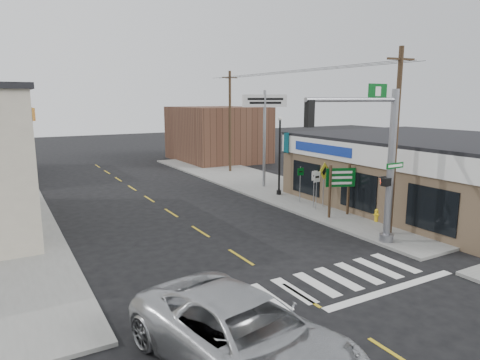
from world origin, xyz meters
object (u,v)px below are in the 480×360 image
dance_center_sign (265,115)px  traffic_signal_pole (378,152)px  fire_hydrant (377,215)px  utility_pole_far (230,121)px  suv (244,336)px  lamp_post (280,150)px  utility_pole_near (395,141)px  bare_tree (389,153)px  guide_sign (340,183)px

dance_center_sign → traffic_signal_pole: bearing=-86.2°
fire_hydrant → utility_pole_far: bearing=86.8°
dance_center_sign → fire_hydrant: bearing=-73.7°
dance_center_sign → utility_pole_far: bearing=97.0°
suv → traffic_signal_pole: 10.94m
lamp_post → utility_pole_near: size_ratio=0.60×
dance_center_sign → utility_pole_near: utility_pole_near is taller
traffic_signal_pole → bare_tree: bearing=33.7°
dance_center_sign → bare_tree: dance_center_sign is taller
fire_hydrant → dance_center_sign: size_ratio=0.10×
fire_hydrant → utility_pole_near: utility_pole_near is taller
guide_sign → utility_pole_near: size_ratio=0.33×
guide_sign → utility_pole_near: 4.33m
utility_pole_near → guide_sign: bearing=96.6°
bare_tree → utility_pole_near: 2.85m
traffic_signal_pole → dance_center_sign: size_ratio=1.00×
suv → traffic_signal_pole: traffic_signal_pole is taller
suv → traffic_signal_pole: (9.30, 4.72, 3.31)m
suv → guide_sign: (11.18, 8.94, 1.06)m
lamp_post → bare_tree: bearing=-71.6°
traffic_signal_pole → bare_tree: traffic_signal_pole is taller
guide_sign → fire_hydrant: bearing=-38.5°
suv → dance_center_sign: bearing=44.2°
fire_hydrant → bare_tree: 3.27m
guide_sign → bare_tree: (1.85, -1.55, 1.67)m
fire_hydrant → dance_center_sign: bearing=90.6°
dance_center_sign → bare_tree: (0.99, -10.38, -1.67)m
suv → utility_pole_far: bearing=50.5°
utility_pole_far → lamp_post: bearing=-103.3°
bare_tree → lamp_post: bearing=101.4°
suv → dance_center_sign: 21.91m
guide_sign → dance_center_sign: size_ratio=0.41×
guide_sign → fire_hydrant: (0.96, -1.77, -1.47)m
dance_center_sign → bare_tree: size_ratio=1.54×
fire_hydrant → bare_tree: (0.88, 0.23, 3.14)m
traffic_signal_pole → utility_pole_far: utility_pole_far is taller
suv → utility_pole_near: bearing=14.3°
suv → dance_center_sign: dance_center_sign is taller
bare_tree → suv: bearing=-150.4°
suv → dance_center_sign: size_ratio=0.95×
suv → fire_hydrant: suv is taller
bare_tree → fire_hydrant: bearing=-165.7°
fire_hydrant → lamp_post: (-0.65, 7.83, 2.63)m
utility_pole_far → dance_center_sign: bearing=-102.6°
fire_hydrant → utility_pole_far: size_ratio=0.08×
traffic_signal_pole → utility_pole_far: size_ratio=0.80×
lamp_post → bare_tree: lamp_post is taller
suv → fire_hydrant: size_ratio=9.62×
suv → lamp_post: (11.49, 14.99, 2.22)m
utility_pole_near → utility_pole_far: utility_pole_far is taller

